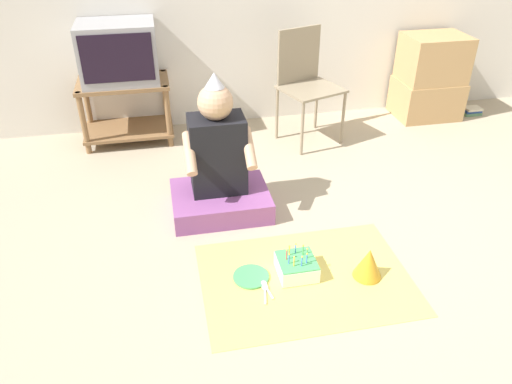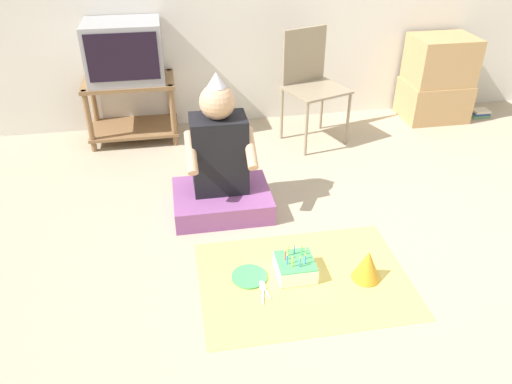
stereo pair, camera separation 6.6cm
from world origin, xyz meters
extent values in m
plane|color=tan|center=(0.00, 0.00, 0.00)|extent=(16.00, 16.00, 0.00)
cube|color=olive|center=(-1.46, 1.82, 0.49)|extent=(0.71, 0.45, 0.03)
cube|color=olive|center=(-1.46, 1.82, 0.09)|extent=(0.71, 0.45, 0.02)
cylinder|color=olive|center=(-1.79, 1.63, 0.25)|extent=(0.04, 0.04, 0.51)
cylinder|color=olive|center=(-1.14, 1.63, 0.25)|extent=(0.04, 0.04, 0.51)
cylinder|color=olive|center=(-1.79, 2.01, 0.25)|extent=(0.04, 0.04, 0.51)
cylinder|color=olive|center=(-1.14, 2.01, 0.25)|extent=(0.04, 0.04, 0.51)
cube|color=#99999E|center=(-1.46, 1.83, 0.73)|extent=(0.58, 0.43, 0.45)
cube|color=black|center=(-1.46, 1.61, 0.75)|extent=(0.52, 0.01, 0.35)
cube|color=gray|center=(-0.01, 1.50, 0.45)|extent=(0.55, 0.52, 0.02)
cube|color=gray|center=(-0.08, 1.68, 0.67)|extent=(0.37, 0.15, 0.44)
cylinder|color=gray|center=(-0.14, 1.27, 0.22)|extent=(0.02, 0.02, 0.45)
cylinder|color=gray|center=(0.24, 1.40, 0.22)|extent=(0.02, 0.02, 0.45)
cylinder|color=gray|center=(-0.26, 1.60, 0.22)|extent=(0.02, 0.02, 0.45)
cylinder|color=gray|center=(0.12, 1.74, 0.22)|extent=(0.02, 0.02, 0.45)
cube|color=tan|center=(1.18, 1.80, 0.17)|extent=(0.55, 0.43, 0.33)
cube|color=tan|center=(1.18, 1.80, 0.53)|extent=(0.52, 0.41, 0.40)
cube|color=#60936B|center=(1.63, 1.74, 0.01)|extent=(0.16, 0.12, 0.02)
cube|color=#284793|center=(1.64, 1.74, 0.03)|extent=(0.16, 0.10, 0.02)
cube|color=beige|center=(1.64, 1.74, 0.05)|extent=(0.15, 0.12, 0.02)
cube|color=#8C4C8C|center=(-0.87, 0.61, 0.07)|extent=(0.62, 0.48, 0.14)
cube|color=black|center=(-0.87, 0.66, 0.39)|extent=(0.34, 0.24, 0.50)
sphere|color=tan|center=(-0.87, 0.66, 0.73)|extent=(0.21, 0.21, 0.21)
cone|color=silver|center=(-0.87, 0.66, 0.87)|extent=(0.12, 0.12, 0.09)
cylinder|color=tan|center=(-1.05, 0.55, 0.47)|extent=(0.06, 0.26, 0.21)
cylinder|color=tan|center=(-0.70, 0.55, 0.47)|extent=(0.06, 0.26, 0.21)
cube|color=#EAD666|center=(-0.52, -0.14, 0.00)|extent=(1.13, 0.81, 0.01)
cube|color=white|center=(-0.56, -0.10, 0.05)|extent=(0.21, 0.21, 0.09)
cube|color=#4CB266|center=(-0.56, -0.10, 0.10)|extent=(0.20, 0.20, 0.01)
cylinder|color=#66C666|center=(-0.50, -0.09, 0.13)|extent=(0.01, 0.01, 0.06)
sphere|color=#FFCC4C|center=(-0.50, -0.09, 0.16)|extent=(0.01, 0.01, 0.01)
cylinder|color=#66C666|center=(-0.52, -0.06, 0.13)|extent=(0.01, 0.01, 0.06)
sphere|color=#FFCC4C|center=(-0.52, -0.06, 0.16)|extent=(0.01, 0.01, 0.01)
cylinder|color=#4C7FE5|center=(-0.55, -0.04, 0.13)|extent=(0.01, 0.01, 0.06)
sphere|color=#FFCC4C|center=(-0.55, -0.04, 0.16)|extent=(0.01, 0.01, 0.01)
cylinder|color=yellow|center=(-0.59, -0.05, 0.13)|extent=(0.01, 0.01, 0.06)
sphere|color=#FFCC4C|center=(-0.59, -0.05, 0.16)|extent=(0.01, 0.01, 0.01)
cylinder|color=#EA4C4C|center=(-0.61, -0.08, 0.13)|extent=(0.01, 0.01, 0.06)
sphere|color=#FFCC4C|center=(-0.61, -0.08, 0.16)|extent=(0.01, 0.01, 0.01)
cylinder|color=#4C7FE5|center=(-0.61, -0.12, 0.13)|extent=(0.01, 0.01, 0.06)
sphere|color=#FFCC4C|center=(-0.61, -0.12, 0.16)|extent=(0.01, 0.01, 0.01)
cylinder|color=yellow|center=(-0.59, -0.14, 0.13)|extent=(0.01, 0.01, 0.06)
sphere|color=#FFCC4C|center=(-0.59, -0.14, 0.16)|extent=(0.01, 0.01, 0.01)
cylinder|color=#4C7FE5|center=(-0.55, -0.15, 0.13)|extent=(0.01, 0.01, 0.06)
sphere|color=#FFCC4C|center=(-0.55, -0.15, 0.16)|extent=(0.01, 0.01, 0.01)
cylinder|color=#4C7FE5|center=(-0.52, -0.13, 0.13)|extent=(0.01, 0.01, 0.06)
sphere|color=#FFCC4C|center=(-0.52, -0.13, 0.16)|extent=(0.01, 0.01, 0.01)
cone|color=gold|center=(-0.19, -0.19, 0.09)|extent=(0.16, 0.16, 0.18)
cylinder|color=#4CB266|center=(-0.81, -0.08, 0.01)|extent=(0.20, 0.20, 0.01)
ellipsoid|color=white|center=(-0.75, -0.15, 0.01)|extent=(0.04, 0.05, 0.01)
cube|color=white|center=(-0.74, -0.22, 0.01)|extent=(0.03, 0.10, 0.01)
ellipsoid|color=white|center=(-0.75, -0.18, 0.01)|extent=(0.04, 0.05, 0.01)
cube|color=white|center=(-0.77, -0.25, 0.01)|extent=(0.03, 0.10, 0.01)
camera|label=1|loc=(-1.19, -2.10, 1.83)|focal=35.00mm
camera|label=2|loc=(-1.13, -2.11, 1.83)|focal=35.00mm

